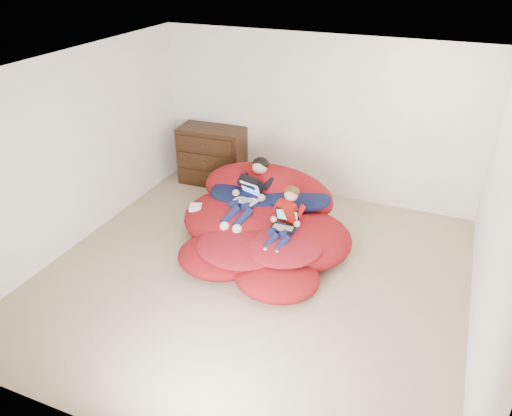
{
  "coord_description": "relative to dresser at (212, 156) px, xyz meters",
  "views": [
    {
      "loc": [
        1.97,
        -4.62,
        3.67
      ],
      "look_at": [
        -0.14,
        0.43,
        0.7
      ],
      "focal_mm": 35.0,
      "sensor_mm": 36.0,
      "label": 1
    }
  ],
  "objects": [
    {
      "name": "power_adapter",
      "position": [
        0.56,
        -1.61,
        -0.06
      ],
      "size": [
        0.21,
        0.21,
        0.06
      ],
      "primitive_type": "cube",
      "rotation": [
        0.0,
        0.0,
        0.34
      ],
      "color": "white",
      "rests_on": "beanbag_pile"
    },
    {
      "name": "room_shell",
      "position": [
        1.67,
        -2.22,
        -0.26
      ],
      "size": [
        5.1,
        5.1,
        2.77
      ],
      "color": "tan",
      "rests_on": "ground"
    },
    {
      "name": "beanbag_pile",
      "position": [
        1.48,
        -1.42,
        -0.21
      ],
      "size": [
        2.41,
        2.42,
        0.93
      ],
      "color": "maroon",
      "rests_on": "ground"
    },
    {
      "name": "younger_boy",
      "position": [
        1.9,
        -1.7,
        0.13
      ],
      "size": [
        0.35,
        0.85,
        0.62
      ],
      "color": "#9B110D",
      "rests_on": "beanbag_pile"
    },
    {
      "name": "cream_pillow",
      "position": [
        0.89,
        -0.67,
        0.14
      ],
      "size": [
        0.39,
        0.25,
        0.25
      ],
      "primitive_type": "ellipsoid",
      "color": "white",
      "rests_on": "beanbag_pile"
    },
    {
      "name": "dresser",
      "position": [
        0.0,
        0.0,
        0.0
      ],
      "size": [
        1.1,
        0.62,
        0.96
      ],
      "color": "black",
      "rests_on": "ground"
    },
    {
      "name": "laptop_white",
      "position": [
        1.24,
        -1.36,
        0.14
      ],
      "size": [
        0.34,
        0.36,
        0.21
      ],
      "color": "white",
      "rests_on": "older_boy"
    },
    {
      "name": "older_boy",
      "position": [
        1.24,
        -1.24,
        0.17
      ],
      "size": [
        0.42,
        1.18,
        0.64
      ],
      "color": "black",
      "rests_on": "beanbag_pile"
    },
    {
      "name": "laptop_black",
      "position": [
        1.9,
        -1.72,
        0.07
      ],
      "size": [
        0.31,
        0.3,
        0.21
      ],
      "color": "black",
      "rests_on": "younger_boy"
    }
  ]
}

